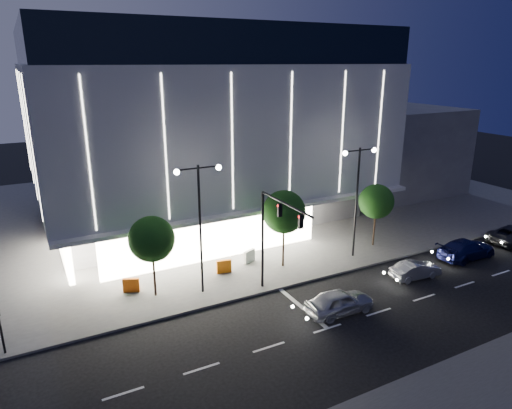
{
  "coord_description": "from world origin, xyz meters",
  "views": [
    {
      "loc": [
        -12.79,
        -20.5,
        15.2
      ],
      "look_at": [
        2.3,
        8.25,
        5.0
      ],
      "focal_mm": 32.0,
      "sensor_mm": 36.0,
      "label": 1
    }
  ],
  "objects_px": {
    "ped_signal_far": "(0,325)",
    "tree_left": "(152,241)",
    "tree_right": "(376,203)",
    "barrier_c": "(224,266)",
    "barrier_d": "(249,256)",
    "car_third": "(466,249)",
    "car_lead": "(339,302)",
    "barrier_a": "(131,285)",
    "traffic_mast": "(274,227)",
    "street_lamp_east": "(357,187)",
    "street_lamp_west": "(200,211)",
    "tree_mid": "(284,214)",
    "car_second": "(415,270)"
  },
  "relations": [
    {
      "from": "barrier_c",
      "to": "ped_signal_far",
      "type": "bearing_deg",
      "value": -155.73
    },
    {
      "from": "street_lamp_west",
      "to": "barrier_d",
      "type": "xyz_separation_m",
      "value": [
        5.0,
        2.8,
        -5.31
      ]
    },
    {
      "from": "car_second",
      "to": "tree_mid",
      "type": "bearing_deg",
      "value": 56.14
    },
    {
      "from": "tree_left",
      "to": "barrier_a",
      "type": "height_order",
      "value": "tree_left"
    },
    {
      "from": "tree_right",
      "to": "car_third",
      "type": "relative_size",
      "value": 1.02
    },
    {
      "from": "tree_right",
      "to": "tree_mid",
      "type": "bearing_deg",
      "value": 180.0
    },
    {
      "from": "car_lead",
      "to": "car_second",
      "type": "xyz_separation_m",
      "value": [
        7.95,
        1.32,
        -0.14
      ]
    },
    {
      "from": "tree_left",
      "to": "car_lead",
      "type": "height_order",
      "value": "tree_left"
    },
    {
      "from": "car_third",
      "to": "barrier_d",
      "type": "bearing_deg",
      "value": 64.0
    },
    {
      "from": "traffic_mast",
      "to": "tree_mid",
      "type": "distance_m",
      "value": 4.82
    },
    {
      "from": "car_third",
      "to": "car_second",
      "type": "bearing_deg",
      "value": 94.44
    },
    {
      "from": "traffic_mast",
      "to": "street_lamp_east",
      "type": "distance_m",
      "value": 9.43
    },
    {
      "from": "tree_right",
      "to": "ped_signal_far",
      "type": "bearing_deg",
      "value": -174.86
    },
    {
      "from": "street_lamp_east",
      "to": "car_third",
      "type": "relative_size",
      "value": 1.66
    },
    {
      "from": "traffic_mast",
      "to": "tree_right",
      "type": "relative_size",
      "value": 1.28
    },
    {
      "from": "tree_left",
      "to": "barrier_d",
      "type": "height_order",
      "value": "tree_left"
    },
    {
      "from": "ped_signal_far",
      "to": "car_lead",
      "type": "xyz_separation_m",
      "value": [
        18.71,
        -4.86,
        -1.11
      ]
    },
    {
      "from": "tree_right",
      "to": "barrier_c",
      "type": "xyz_separation_m",
      "value": [
        -13.55,
        0.98,
        -3.23
      ]
    },
    {
      "from": "street_lamp_east",
      "to": "traffic_mast",
      "type": "bearing_deg",
      "value": -163.52
    },
    {
      "from": "street_lamp_west",
      "to": "street_lamp_east",
      "type": "height_order",
      "value": "same"
    },
    {
      "from": "street_lamp_west",
      "to": "tree_left",
      "type": "bearing_deg",
      "value": 161.06
    },
    {
      "from": "car_second",
      "to": "car_third",
      "type": "xyz_separation_m",
      "value": [
        6.33,
        0.71,
        0.15
      ]
    },
    {
      "from": "street_lamp_east",
      "to": "tree_right",
      "type": "bearing_deg",
      "value": 18.63
    },
    {
      "from": "barrier_a",
      "to": "street_lamp_west",
      "type": "bearing_deg",
      "value": -4.13
    },
    {
      "from": "traffic_mast",
      "to": "ped_signal_far",
      "type": "relative_size",
      "value": 2.36
    },
    {
      "from": "street_lamp_east",
      "to": "barrier_a",
      "type": "relative_size",
      "value": 8.18
    },
    {
      "from": "street_lamp_west",
      "to": "tree_right",
      "type": "xyz_separation_m",
      "value": [
        16.03,
        1.02,
        -2.07
      ]
    },
    {
      "from": "tree_left",
      "to": "tree_right",
      "type": "bearing_deg",
      "value": -0.0
    },
    {
      "from": "barrier_d",
      "to": "car_second",
      "type": "bearing_deg",
      "value": -62.06
    },
    {
      "from": "traffic_mast",
      "to": "tree_right",
      "type": "bearing_deg",
      "value": 17.02
    },
    {
      "from": "barrier_d",
      "to": "barrier_c",
      "type": "bearing_deg",
      "value": 174.58
    },
    {
      "from": "barrier_d",
      "to": "car_lead",
      "type": "bearing_deg",
      "value": -102.41
    },
    {
      "from": "car_second",
      "to": "barrier_d",
      "type": "xyz_separation_m",
      "value": [
        -9.66,
        7.84,
        0.01
      ]
    },
    {
      "from": "traffic_mast",
      "to": "ped_signal_far",
      "type": "xyz_separation_m",
      "value": [
        -16.0,
        1.16,
        -3.14
      ]
    },
    {
      "from": "tree_right",
      "to": "barrier_c",
      "type": "height_order",
      "value": "tree_right"
    },
    {
      "from": "street_lamp_east",
      "to": "barrier_c",
      "type": "distance_m",
      "value": 11.95
    },
    {
      "from": "ped_signal_far",
      "to": "tree_left",
      "type": "relative_size",
      "value": 0.52
    },
    {
      "from": "car_lead",
      "to": "barrier_a",
      "type": "distance_m",
      "value": 13.98
    },
    {
      "from": "tree_right",
      "to": "barrier_c",
      "type": "relative_size",
      "value": 5.01
    },
    {
      "from": "tree_right",
      "to": "car_lead",
      "type": "distance_m",
      "value": 12.29
    },
    {
      "from": "tree_right",
      "to": "barrier_a",
      "type": "relative_size",
      "value": 5.01
    },
    {
      "from": "car_third",
      "to": "tree_left",
      "type": "bearing_deg",
      "value": 75.45
    },
    {
      "from": "street_lamp_east",
      "to": "barrier_d",
      "type": "distance_m",
      "value": 10.0
    },
    {
      "from": "barrier_d",
      "to": "car_third",
      "type": "bearing_deg",
      "value": -47.02
    },
    {
      "from": "car_lead",
      "to": "car_second",
      "type": "height_order",
      "value": "car_lead"
    },
    {
      "from": "tree_left",
      "to": "barrier_c",
      "type": "bearing_deg",
      "value": 10.18
    },
    {
      "from": "street_lamp_east",
      "to": "tree_mid",
      "type": "bearing_deg",
      "value": 170.31
    },
    {
      "from": "street_lamp_west",
      "to": "barrier_a",
      "type": "relative_size",
      "value": 8.18
    },
    {
      "from": "barrier_a",
      "to": "street_lamp_east",
      "type": "bearing_deg",
      "value": 15.63
    },
    {
      "from": "car_lead",
      "to": "barrier_a",
      "type": "height_order",
      "value": "car_lead"
    }
  ]
}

